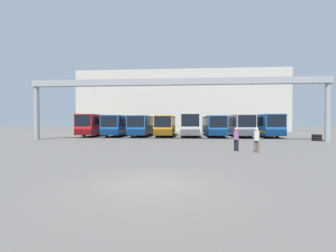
{
  "coord_description": "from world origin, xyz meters",
  "views": [
    {
      "loc": [
        1.14,
        -7.52,
        2.1
      ],
      "look_at": [
        -1.08,
        21.48,
        1.6
      ],
      "focal_mm": 24.0,
      "sensor_mm": 36.0,
      "label": 1
    }
  ],
  "objects_px": {
    "bus_slot_0": "(100,124)",
    "pedestrian_near_center": "(236,138)",
    "bus_slot_4": "(189,124)",
    "bus_slot_6": "(237,124)",
    "bus_slot_7": "(261,124)",
    "bus_slot_2": "(144,124)",
    "bus_slot_3": "(166,125)",
    "tire_stack": "(317,138)",
    "bus_slot_5": "(213,125)",
    "bus_slot_1": "(120,124)",
    "pedestrian_near_left": "(257,139)"
  },
  "relations": [
    {
      "from": "bus_slot_2",
      "to": "bus_slot_3",
      "type": "height_order",
      "value": "bus_slot_2"
    },
    {
      "from": "tire_stack",
      "to": "bus_slot_4",
      "type": "bearing_deg",
      "value": 150.88
    },
    {
      "from": "bus_slot_6",
      "to": "pedestrian_near_left",
      "type": "xyz_separation_m",
      "value": [
        -2.89,
        -18.44,
        -0.87
      ]
    },
    {
      "from": "bus_slot_7",
      "to": "tire_stack",
      "type": "xyz_separation_m",
      "value": [
        3.43,
        -8.43,
        -1.46
      ]
    },
    {
      "from": "bus_slot_5",
      "to": "bus_slot_7",
      "type": "height_order",
      "value": "bus_slot_7"
    },
    {
      "from": "bus_slot_0",
      "to": "tire_stack",
      "type": "relative_size",
      "value": 11.98
    },
    {
      "from": "bus_slot_7",
      "to": "bus_slot_3",
      "type": "bearing_deg",
      "value": -176.62
    },
    {
      "from": "bus_slot_2",
      "to": "bus_slot_7",
      "type": "xyz_separation_m",
      "value": [
        17.9,
        -0.22,
        0.08
      ]
    },
    {
      "from": "pedestrian_near_center",
      "to": "pedestrian_near_left",
      "type": "height_order",
      "value": "pedestrian_near_left"
    },
    {
      "from": "bus_slot_2",
      "to": "tire_stack",
      "type": "bearing_deg",
      "value": -22.07
    },
    {
      "from": "bus_slot_7",
      "to": "pedestrian_near_center",
      "type": "xyz_separation_m",
      "value": [
        -7.68,
        -18.27,
        -0.9
      ]
    },
    {
      "from": "bus_slot_0",
      "to": "bus_slot_4",
      "type": "relative_size",
      "value": 1.16
    },
    {
      "from": "bus_slot_2",
      "to": "pedestrian_near_center",
      "type": "distance_m",
      "value": 21.14
    },
    {
      "from": "bus_slot_3",
      "to": "tire_stack",
      "type": "bearing_deg",
      "value": -23.12
    },
    {
      "from": "bus_slot_4",
      "to": "bus_slot_1",
      "type": "bearing_deg",
      "value": -178.05
    },
    {
      "from": "bus_slot_3",
      "to": "pedestrian_near_left",
      "type": "height_order",
      "value": "bus_slot_3"
    },
    {
      "from": "bus_slot_6",
      "to": "pedestrian_near_left",
      "type": "relative_size",
      "value": 6.12
    },
    {
      "from": "bus_slot_4",
      "to": "bus_slot_7",
      "type": "xyz_separation_m",
      "value": [
        10.74,
        0.53,
        -0.06
      ]
    },
    {
      "from": "bus_slot_3",
      "to": "bus_slot_7",
      "type": "distance_m",
      "value": 14.35
    },
    {
      "from": "bus_slot_1",
      "to": "pedestrian_near_left",
      "type": "xyz_separation_m",
      "value": [
        15.01,
        -18.14,
        -0.84
      ]
    },
    {
      "from": "pedestrian_near_center",
      "to": "pedestrian_near_left",
      "type": "distance_m",
      "value": 1.44
    },
    {
      "from": "bus_slot_7",
      "to": "pedestrian_near_left",
      "type": "xyz_separation_m",
      "value": [
        -6.47,
        -19.04,
        -0.89
      ]
    },
    {
      "from": "bus_slot_0",
      "to": "pedestrian_near_center",
      "type": "distance_m",
      "value": 25.46
    },
    {
      "from": "bus_slot_2",
      "to": "pedestrian_near_left",
      "type": "distance_m",
      "value": 22.41
    },
    {
      "from": "bus_slot_0",
      "to": "bus_slot_5",
      "type": "height_order",
      "value": "bus_slot_0"
    },
    {
      "from": "bus_slot_1",
      "to": "bus_slot_6",
      "type": "bearing_deg",
      "value": 0.94
    },
    {
      "from": "bus_slot_7",
      "to": "tire_stack",
      "type": "height_order",
      "value": "bus_slot_7"
    },
    {
      "from": "pedestrian_near_left",
      "to": "bus_slot_4",
      "type": "bearing_deg",
      "value": -48.78
    },
    {
      "from": "bus_slot_5",
      "to": "bus_slot_1",
      "type": "bearing_deg",
      "value": -178.71
    },
    {
      "from": "bus_slot_6",
      "to": "bus_slot_7",
      "type": "distance_m",
      "value": 3.63
    },
    {
      "from": "bus_slot_2",
      "to": "pedestrian_near_left",
      "type": "xyz_separation_m",
      "value": [
        11.43,
        -19.26,
        -0.82
      ]
    },
    {
      "from": "bus_slot_6",
      "to": "tire_stack",
      "type": "relative_size",
      "value": 10.24
    },
    {
      "from": "bus_slot_5",
      "to": "bus_slot_6",
      "type": "height_order",
      "value": "bus_slot_6"
    },
    {
      "from": "bus_slot_4",
      "to": "pedestrian_near_center",
      "type": "xyz_separation_m",
      "value": [
        3.06,
        -17.74,
        -0.96
      ]
    },
    {
      "from": "bus_slot_1",
      "to": "tire_stack",
      "type": "distance_m",
      "value": 26.07
    },
    {
      "from": "bus_slot_4",
      "to": "pedestrian_near_center",
      "type": "bearing_deg",
      "value": -80.2
    },
    {
      "from": "bus_slot_3",
      "to": "tire_stack",
      "type": "distance_m",
      "value": 19.35
    },
    {
      "from": "bus_slot_5",
      "to": "pedestrian_near_left",
      "type": "height_order",
      "value": "bus_slot_5"
    },
    {
      "from": "bus_slot_6",
      "to": "bus_slot_7",
      "type": "bearing_deg",
      "value": 9.53
    },
    {
      "from": "bus_slot_6",
      "to": "bus_slot_7",
      "type": "relative_size",
      "value": 0.9
    },
    {
      "from": "bus_slot_0",
      "to": "bus_slot_7",
      "type": "xyz_separation_m",
      "value": [
        25.06,
        -0.31,
        -0.04
      ]
    },
    {
      "from": "bus_slot_2",
      "to": "bus_slot_4",
      "type": "relative_size",
      "value": 1.14
    },
    {
      "from": "bus_slot_5",
      "to": "tire_stack",
      "type": "distance_m",
      "value": 13.26
    },
    {
      "from": "bus_slot_5",
      "to": "bus_slot_7",
      "type": "distance_m",
      "value": 7.18
    },
    {
      "from": "bus_slot_3",
      "to": "bus_slot_5",
      "type": "relative_size",
      "value": 0.95
    },
    {
      "from": "bus_slot_3",
      "to": "bus_slot_4",
      "type": "xyz_separation_m",
      "value": [
        3.58,
        0.32,
        0.14
      ]
    },
    {
      "from": "bus_slot_0",
      "to": "pedestrian_near_center",
      "type": "bearing_deg",
      "value": -46.89
    },
    {
      "from": "bus_slot_2",
      "to": "bus_slot_0",
      "type": "bearing_deg",
      "value": 179.34
    },
    {
      "from": "bus_slot_5",
      "to": "bus_slot_6",
      "type": "distance_m",
      "value": 3.58
    },
    {
      "from": "bus_slot_4",
      "to": "pedestrian_near_left",
      "type": "relative_size",
      "value": 6.2
    }
  ]
}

